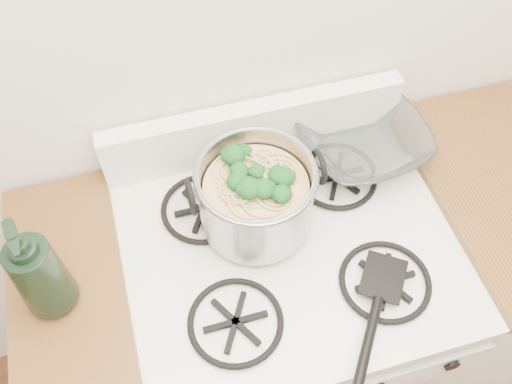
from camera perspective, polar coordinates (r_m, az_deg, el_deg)
name	(u,v)px	position (r m, az deg, el deg)	size (l,w,h in m)	color
gas_range	(283,326)	(1.74, 2.70, -13.22)	(0.76, 0.66, 0.92)	white
counter_left	(111,369)	(1.72, -14.32, -16.76)	(0.25, 0.65, 0.92)	silver
stock_pot	(256,197)	(1.26, 0.00, -0.48)	(0.30, 0.27, 0.18)	#9A99A1
spatula	(384,276)	(1.28, 12.67, -8.17)	(0.29, 0.31, 0.02)	black
glass_bowl	(360,145)	(1.47, 10.40, 4.66)	(0.13, 0.13, 0.03)	white
bottle	(35,268)	(1.19, -21.23, -7.11)	(0.11, 0.11, 0.29)	black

